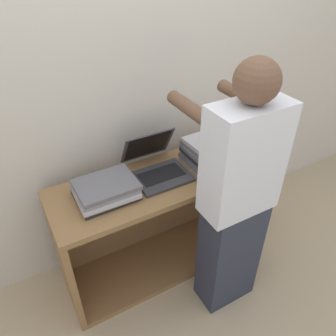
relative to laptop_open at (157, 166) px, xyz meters
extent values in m
plane|color=tan|center=(0.00, -0.31, -0.80)|extent=(12.00, 12.00, 0.00)
cube|color=beige|center=(0.00, 0.28, 0.40)|extent=(8.00, 0.05, 2.40)
cube|color=olive|center=(0.00, -0.06, -0.07)|extent=(1.37, 0.49, 0.04)
cube|color=olive|center=(0.00, -0.06, -0.78)|extent=(1.37, 0.49, 0.04)
cube|color=olive|center=(-0.67, -0.06, -0.43)|extent=(0.04, 0.49, 0.68)
cube|color=olive|center=(0.67, -0.06, -0.43)|extent=(0.04, 0.49, 0.68)
cube|color=olive|center=(0.00, 0.16, -0.43)|extent=(1.30, 0.04, 0.68)
cube|color=#333338|center=(0.00, -0.06, -0.04)|extent=(0.33, 0.25, 0.02)
cube|color=black|center=(0.00, -0.05, -0.03)|extent=(0.27, 0.14, 0.00)
cube|color=#333338|center=(0.00, 0.13, 0.08)|extent=(0.33, 0.13, 0.23)
cube|color=black|center=(0.00, 0.12, 0.08)|extent=(0.29, 0.11, 0.20)
cube|color=#232326|center=(-0.36, -0.06, -0.04)|extent=(0.33, 0.26, 0.02)
cube|color=#B7B7BC|center=(-0.36, -0.07, -0.01)|extent=(0.33, 0.26, 0.02)
cube|color=gray|center=(-0.36, -0.06, 0.01)|extent=(0.33, 0.26, 0.02)
cube|color=slate|center=(-0.35, -0.06, 0.04)|extent=(0.33, 0.26, 0.02)
cube|color=#B7B7BC|center=(0.36, -0.06, -0.04)|extent=(0.34, 0.26, 0.02)
cube|color=slate|center=(0.35, -0.06, -0.01)|extent=(0.33, 0.26, 0.02)
cube|color=slate|center=(0.36, -0.07, 0.01)|extent=(0.34, 0.26, 0.02)
cube|color=#232326|center=(0.36, -0.07, 0.04)|extent=(0.33, 0.26, 0.02)
cube|color=slate|center=(0.36, -0.07, 0.06)|extent=(0.33, 0.25, 0.02)
cube|color=slate|center=(0.37, -0.06, 0.08)|extent=(0.33, 0.26, 0.02)
cube|color=#B7B7BC|center=(0.37, -0.07, 0.11)|extent=(0.34, 0.27, 0.02)
cube|color=#2D3342|center=(0.22, -0.49, -0.42)|extent=(0.34, 0.20, 0.76)
cube|color=white|center=(0.22, -0.49, 0.26)|extent=(0.40, 0.20, 0.60)
sphere|color=brown|center=(0.22, -0.49, 0.66)|extent=(0.21, 0.21, 0.21)
cylinder|color=brown|center=(0.06, -0.23, 0.47)|extent=(0.07, 0.32, 0.07)
cylinder|color=brown|center=(0.38, -0.23, 0.47)|extent=(0.07, 0.32, 0.07)
cube|color=red|center=(0.36, -0.13, 0.12)|extent=(0.06, 0.02, 0.01)
camera|label=1|loc=(-0.74, -1.46, 1.15)|focal=35.00mm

